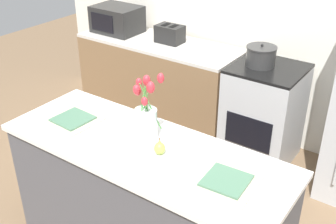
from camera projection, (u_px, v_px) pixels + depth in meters
name	position (u px, v px, depth m)	size (l,w,h in m)	color
back_wall	(282.00, 4.00, 3.70)	(5.20, 0.08, 2.70)	silver
kitchen_island	(146.00, 207.00, 2.69)	(1.80, 0.66, 0.92)	#4C4C51
back_counter	(159.00, 83.00, 4.38)	(1.68, 0.60, 0.91)	brown
stove_range	(263.00, 114.00, 3.79)	(0.60, 0.61, 0.91)	#B2B5B7
flower_vase	(146.00, 118.00, 2.47)	(0.18, 0.16, 0.42)	silver
pear_figurine	(160.00, 148.00, 2.38)	(0.07, 0.07, 0.11)	#9EBC47
plate_setting_left	(73.00, 120.00, 2.73)	(0.33, 0.33, 0.02)	beige
plate_setting_right	(226.00, 181.00, 2.16)	(0.33, 0.33, 0.02)	beige
toaster	(170.00, 34.00, 4.10)	(0.28, 0.18, 0.17)	black
cooking_pot	(261.00, 56.00, 3.57)	(0.26, 0.26, 0.19)	#2D2D2D
microwave	(117.00, 19.00, 4.37)	(0.48, 0.37, 0.27)	black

